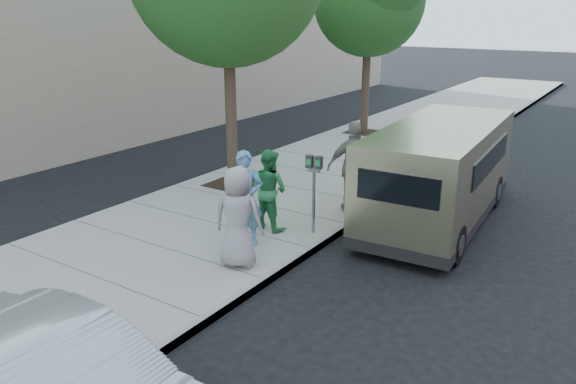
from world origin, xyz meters
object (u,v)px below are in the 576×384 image
object	(u,v)px
parking_meter	(314,178)
person_gray_shirt	(238,217)
person_green_shirt	(269,189)
person_striped_polo	(354,167)
person_officer	(245,199)
van	(440,171)

from	to	relation	value
parking_meter	person_gray_shirt	size ratio (longest dim) A/B	0.89
person_green_shirt	person_striped_polo	size ratio (longest dim) A/B	0.82
person_green_shirt	person_officer	bearing A→B (deg)	103.57
van	person_green_shirt	xyz separation A→B (m)	(-2.63, -2.60, -0.16)
van	person_officer	bearing A→B (deg)	-128.97
parking_meter	person_green_shirt	size ratio (longest dim) A/B	0.96
person_officer	van	bearing A→B (deg)	24.49
person_officer	person_gray_shirt	distance (m)	0.94
person_green_shirt	van	bearing A→B (deg)	-128.01
van	person_officer	xyz separation A→B (m)	(-2.53, -3.52, -0.08)
person_green_shirt	person_gray_shirt	size ratio (longest dim) A/B	0.92
parking_meter	person_gray_shirt	bearing A→B (deg)	-106.30
person_officer	person_green_shirt	size ratio (longest dim) A/B	1.10
van	person_green_shirt	distance (m)	3.70
parking_meter	person_gray_shirt	xyz separation A→B (m)	(-0.32, -1.99, -0.26)
person_green_shirt	person_gray_shirt	world-z (taller)	person_gray_shirt
van	person_gray_shirt	xyz separation A→B (m)	(-2.06, -4.33, -0.09)
van	person_striped_polo	xyz separation A→B (m)	(-1.65, -0.77, 0.02)
van	person_officer	size ratio (longest dim) A/B	3.24
person_gray_shirt	person_green_shirt	bearing A→B (deg)	-88.56
person_officer	person_striped_polo	xyz separation A→B (m)	(0.88, 2.75, 0.10)
parking_meter	van	distance (m)	2.92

